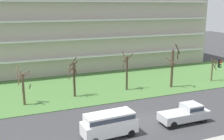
# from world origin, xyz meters

# --- Properties ---
(ground) EXTENTS (160.00, 160.00, 0.00)m
(ground) POSITION_xyz_m (0.00, 0.00, 0.00)
(ground) COLOR #38383A
(grass_lawn_strip) EXTENTS (80.00, 16.00, 0.08)m
(grass_lawn_strip) POSITION_xyz_m (0.00, 14.00, 0.04)
(grass_lawn_strip) COLOR #477238
(grass_lawn_strip) RESTS_ON ground
(apartment_building) EXTENTS (52.87, 12.65, 15.92)m
(apartment_building) POSITION_xyz_m (0.00, 27.85, 7.96)
(apartment_building) COLOR #B2A899
(apartment_building) RESTS_ON ground
(tree_far_left) EXTENTS (1.65, 1.77, 4.99)m
(tree_far_left) POSITION_xyz_m (-11.62, 9.56, 2.45)
(tree_far_left) COLOR brown
(tree_far_left) RESTS_ON ground
(tree_left) EXTENTS (1.36, 1.52, 5.38)m
(tree_left) POSITION_xyz_m (-5.14, 10.29, 2.77)
(tree_left) COLOR #423023
(tree_left) RESTS_ON ground
(tree_center) EXTENTS (1.71, 1.66, 5.76)m
(tree_center) POSITION_xyz_m (2.65, 10.38, 2.91)
(tree_center) COLOR #423023
(tree_center) RESTS_ON ground
(tree_right) EXTENTS (2.17, 1.40, 6.78)m
(tree_right) POSITION_xyz_m (9.48, 8.95, 3.24)
(tree_right) COLOR #4C3828
(tree_right) RESTS_ON ground
(tree_far_right) EXTENTS (2.16, 1.69, 4.07)m
(tree_far_right) POSITION_xyz_m (17.53, 9.34, 2.19)
(tree_far_right) COLOR brown
(tree_far_right) RESTS_ON ground
(pickup_silver_near_left) EXTENTS (5.40, 2.01, 1.95)m
(pickup_silver_near_left) POSITION_xyz_m (3.77, -2.00, 1.02)
(pickup_silver_near_left) COLOR #B7BABF
(pickup_silver_near_left) RESTS_ON ground
(van_white_center_left) EXTENTS (5.30, 2.28, 2.36)m
(van_white_center_left) POSITION_xyz_m (-4.87, -2.00, 1.40)
(van_white_center_left) COLOR white
(van_white_center_left) RESTS_ON ground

